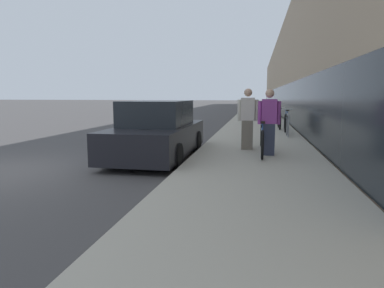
{
  "coord_description": "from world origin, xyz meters",
  "views": [
    {
      "loc": [
        5.56,
        -6.35,
        1.68
      ],
      "look_at": [
        2.19,
        11.33,
        -0.89
      ],
      "focal_mm": 32.0,
      "sensor_mm": 36.0,
      "label": 1
    }
  ],
  "objects_px": {
    "tandem_bicycle": "(262,138)",
    "cruiser_bike_nearest": "(286,124)",
    "cruiser_bike_middle": "(279,120)",
    "parked_sedan_curbside": "(158,132)",
    "person_bystander": "(248,119)",
    "bike_rack_hoop": "(288,123)",
    "person_rider": "(269,122)"
  },
  "relations": [
    {
      "from": "tandem_bicycle",
      "to": "cruiser_bike_nearest",
      "type": "xyz_separation_m",
      "value": [
        1.01,
        4.75,
        0.03
      ]
    },
    {
      "from": "cruiser_bike_middle",
      "to": "parked_sedan_curbside",
      "type": "relative_size",
      "value": 0.41
    },
    {
      "from": "cruiser_bike_nearest",
      "to": "cruiser_bike_middle",
      "type": "distance_m",
      "value": 2.14
    },
    {
      "from": "person_bystander",
      "to": "cruiser_bike_nearest",
      "type": "xyz_separation_m",
      "value": [
        1.42,
        4.28,
        -0.45
      ]
    },
    {
      "from": "cruiser_bike_middle",
      "to": "person_bystander",
      "type": "bearing_deg",
      "value": -101.19
    },
    {
      "from": "tandem_bicycle",
      "to": "cruiser_bike_nearest",
      "type": "relative_size",
      "value": 1.63
    },
    {
      "from": "parked_sedan_curbside",
      "to": "cruiser_bike_nearest",
      "type": "bearing_deg",
      "value": 53.99
    },
    {
      "from": "tandem_bicycle",
      "to": "person_bystander",
      "type": "height_order",
      "value": "person_bystander"
    },
    {
      "from": "person_bystander",
      "to": "cruiser_bike_nearest",
      "type": "height_order",
      "value": "person_bystander"
    },
    {
      "from": "parked_sedan_curbside",
      "to": "person_bystander",
      "type": "bearing_deg",
      "value": 21.4
    },
    {
      "from": "cruiser_bike_middle",
      "to": "parked_sedan_curbside",
      "type": "bearing_deg",
      "value": -116.35
    },
    {
      "from": "bike_rack_hoop",
      "to": "parked_sedan_curbside",
      "type": "bearing_deg",
      "value": -130.93
    },
    {
      "from": "bike_rack_hoop",
      "to": "cruiser_bike_middle",
      "type": "xyz_separation_m",
      "value": [
        -0.13,
        3.0,
        -0.11
      ]
    },
    {
      "from": "tandem_bicycle",
      "to": "parked_sedan_curbside",
      "type": "bearing_deg",
      "value": -170.66
    },
    {
      "from": "tandem_bicycle",
      "to": "person_rider",
      "type": "height_order",
      "value": "person_rider"
    },
    {
      "from": "cruiser_bike_nearest",
      "to": "bike_rack_hoop",
      "type": "bearing_deg",
      "value": -91.25
    },
    {
      "from": "cruiser_bike_middle",
      "to": "parked_sedan_curbside",
      "type": "xyz_separation_m",
      "value": [
        -3.63,
        -7.34,
        0.13
      ]
    },
    {
      "from": "tandem_bicycle",
      "to": "parked_sedan_curbside",
      "type": "distance_m",
      "value": 2.81
    },
    {
      "from": "tandem_bicycle",
      "to": "cruiser_bike_nearest",
      "type": "bearing_deg",
      "value": 77.97
    },
    {
      "from": "person_rider",
      "to": "bike_rack_hoop",
      "type": "bearing_deg",
      "value": 78.92
    },
    {
      "from": "cruiser_bike_nearest",
      "to": "person_bystander",
      "type": "bearing_deg",
      "value": -108.32
    },
    {
      "from": "tandem_bicycle",
      "to": "cruiser_bike_middle",
      "type": "distance_m",
      "value": 6.94
    },
    {
      "from": "person_bystander",
      "to": "parked_sedan_curbside",
      "type": "relative_size",
      "value": 0.39
    },
    {
      "from": "person_rider",
      "to": "cruiser_bike_nearest",
      "type": "xyz_separation_m",
      "value": [
        0.85,
        5.13,
        -0.44
      ]
    },
    {
      "from": "bike_rack_hoop",
      "to": "person_rider",
      "type": "bearing_deg",
      "value": -101.08
    },
    {
      "from": "person_bystander",
      "to": "person_rider",
      "type": "bearing_deg",
      "value": -56.38
    },
    {
      "from": "tandem_bicycle",
      "to": "person_bystander",
      "type": "xyz_separation_m",
      "value": [
        -0.4,
        0.47,
        0.48
      ]
    },
    {
      "from": "cruiser_bike_middle",
      "to": "tandem_bicycle",
      "type": "bearing_deg",
      "value": -97.15
    },
    {
      "from": "tandem_bicycle",
      "to": "person_bystander",
      "type": "relative_size",
      "value": 1.68
    },
    {
      "from": "bike_rack_hoop",
      "to": "cruiser_bike_middle",
      "type": "bearing_deg",
      "value": 92.47
    },
    {
      "from": "person_rider",
      "to": "cruiser_bike_middle",
      "type": "bearing_deg",
      "value": 84.45
    },
    {
      "from": "person_bystander",
      "to": "parked_sedan_curbside",
      "type": "bearing_deg",
      "value": -158.6
    }
  ]
}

